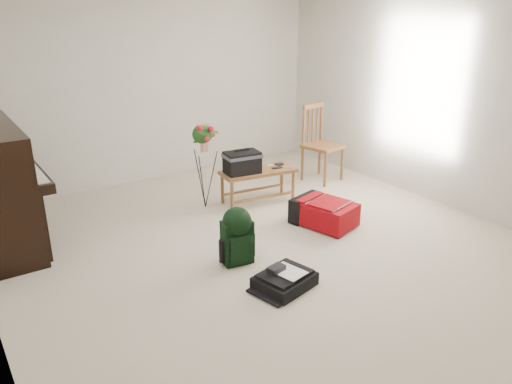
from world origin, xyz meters
TOP-DOWN VIEW (x-y plane):
  - floor at (0.00, 0.00)m, footprint 5.00×5.50m
  - wall_back at (0.00, 2.75)m, footprint 5.00×0.04m
  - wall_right at (2.50, 0.00)m, footprint 0.04×5.50m
  - bench at (0.49, 1.13)m, footprint 0.97×0.50m
  - dining_chair at (1.85, 1.35)m, footprint 0.55×0.55m
  - red_suitcase at (0.85, 0.18)m, footprint 0.60×0.77m
  - black_duffel at (-0.31, -0.66)m, footprint 0.56×0.49m
  - green_backpack at (-0.41, -0.06)m, footprint 0.31×0.29m
  - flower_stand at (0.01, 1.36)m, footprint 0.42×0.42m

SIDE VIEW (x-z plane):
  - floor at x=0.00m, z-range -0.01..0.01m
  - black_duffel at x=-0.31m, z-range -0.03..0.18m
  - red_suitcase at x=0.85m, z-range 0.01..0.29m
  - green_backpack at x=-0.41m, z-range 0.03..0.60m
  - bench at x=0.49m, z-range 0.15..0.86m
  - dining_chair at x=1.85m, z-range -0.01..1.05m
  - flower_stand at x=0.01m, z-range -0.01..1.05m
  - wall_back at x=0.00m, z-range 0.00..2.50m
  - wall_right at x=2.50m, z-range 0.00..2.50m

